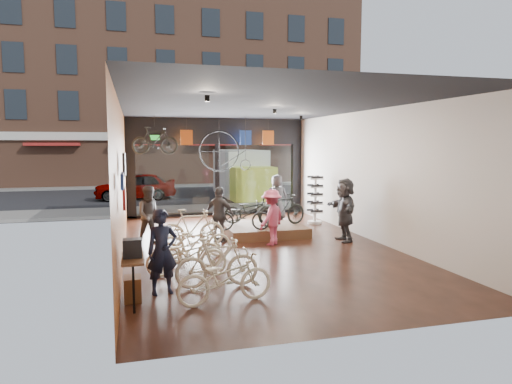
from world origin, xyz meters
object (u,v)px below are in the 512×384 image
object	(u,v)px
floor_bike_0	(225,278)
display_platform	(265,231)
display_bike_right	(250,210)
box_truck	(244,174)
floor_bike_3	(189,248)
display_bike_mid	(282,210)
customer_3	(272,217)
customer_5	(345,210)
street_car	(135,186)
floor_bike_2	(187,256)
sunglasses_rack	(315,200)
customer_0	(162,252)
customer_1	(150,215)
penny_farthing	(228,152)
floor_bike_4	(196,240)
customer_4	(277,197)
floor_bike_1	(217,263)
hung_bike	(155,141)
customer_2	(220,214)
display_bike_left	(243,216)
floor_bike_5	(192,228)

from	to	relation	value
floor_bike_0	display_platform	distance (m)	6.10
display_bike_right	box_truck	bearing A→B (deg)	-3.52
floor_bike_3	box_truck	bearing A→B (deg)	-2.42
display_bike_mid	floor_bike_3	bearing A→B (deg)	115.41
customer_3	customer_5	size ratio (longest dim) A/B	0.85
street_car	display_bike_right	xyz separation A→B (m)	(3.46, -10.01, 0.05)
floor_bike_3	display_platform	distance (m)	4.10
floor_bike_2	sunglasses_rack	bearing A→B (deg)	-38.75
customer_0	sunglasses_rack	xyz separation A→B (m)	(5.68, 6.35, 0.05)
display_bike_right	customer_1	xyz separation A→B (m)	(-3.10, -0.89, 0.10)
street_car	customer_0	size ratio (longest dim) A/B	2.50
display_platform	customer_5	bearing A→B (deg)	-34.80
street_car	penny_farthing	size ratio (longest dim) A/B	2.17
floor_bike_4	customer_4	size ratio (longest dim) A/B	1.03
floor_bike_1	customer_1	xyz separation A→B (m)	(-1.11, 4.33, 0.33)
customer_4	sunglasses_rack	size ratio (longest dim) A/B	0.99
display_bike_mid	customer_5	world-z (taller)	customer_5
penny_farthing	display_bike_mid	bearing A→B (deg)	-72.19
floor_bike_3	sunglasses_rack	xyz separation A→B (m)	(4.98, 4.65, 0.40)
customer_4	hung_bike	distance (m)	4.84
display_platform	hung_bike	bearing A→B (deg)	138.91
floor_bike_4	customer_1	size ratio (longest dim) A/B	1.05
display_bike_right	customer_1	world-z (taller)	customer_1
customer_2	penny_farthing	size ratio (longest dim) A/B	0.86
penny_farthing	customer_1	bearing A→B (deg)	-130.14
customer_3	street_car	bearing A→B (deg)	-114.67
box_truck	customer_2	bearing A→B (deg)	-107.36
display_bike_left	customer_3	world-z (taller)	customer_3
floor_bike_3	penny_farthing	bearing A→B (deg)	-2.75
customer_0	customer_4	size ratio (longest dim) A/B	0.95
hung_bike	street_car	bearing A→B (deg)	19.88
customer_4	display_bike_mid	bearing A→B (deg)	80.20
penny_farthing	floor_bike_3	bearing A→B (deg)	-109.27
customer_2	customer_3	distance (m)	1.53
customer_1	customer_5	distance (m)	5.54
customer_1	penny_farthing	xyz separation A→B (m)	(2.92, 3.46, 1.67)
floor_bike_0	floor_bike_3	world-z (taller)	floor_bike_0
display_bike_left	customer_3	size ratio (longest dim) A/B	1.04
floor_bike_5	customer_5	bearing A→B (deg)	-96.77
floor_bike_4	display_platform	bearing A→B (deg)	-48.50
box_truck	customer_4	distance (m)	6.92
box_truck	floor_bike_5	distance (m)	11.37
display_bike_mid	customer_3	bearing A→B (deg)	131.72
display_bike_mid	display_bike_right	world-z (taller)	display_bike_mid
floor_bike_1	floor_bike_4	xyz separation A→B (m)	(-0.10, 2.42, -0.04)
floor_bike_3	display_bike_right	distance (m)	4.32
floor_bike_4	hung_bike	xyz separation A→B (m)	(-0.70, 5.01, 2.47)
floor_bike_3	display_bike_mid	distance (m)	4.36
floor_bike_1	customer_0	size ratio (longest dim) A/B	1.03
customer_3	floor_bike_4	bearing A→B (deg)	-18.48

